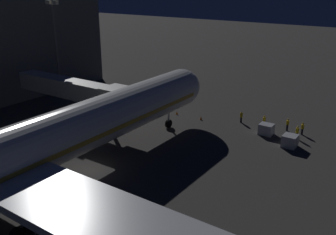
# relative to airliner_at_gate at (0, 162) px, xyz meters

# --- Properties ---
(ground_plane) EXTENTS (320.00, 320.00, 0.00)m
(ground_plane) POSITION_rel_airliner_at_gate_xyz_m (-0.00, -9.88, -5.14)
(ground_plane) COLOR #383533
(airliner_at_gate) EXTENTS (52.97, 64.40, 17.07)m
(airliner_at_gate) POSITION_rel_airliner_at_gate_xyz_m (0.00, 0.00, 0.00)
(airliner_at_gate) COLOR silver
(airliner_at_gate) RESTS_ON ground_plane
(jet_bridge) EXTENTS (20.59, 3.40, 6.78)m
(jet_bridge) POSITION_rel_airliner_at_gate_xyz_m (11.15, -19.56, 0.11)
(jet_bridge) COLOR #9E9E99
(jet_bridge) RESTS_ON ground_plane
(apron_floodlight_mast) EXTENTS (2.90, 0.50, 16.75)m
(apron_floodlight_mast) POSITION_rel_airliner_at_gate_xyz_m (25.50, -27.94, 4.66)
(apron_floodlight_mast) COLOR #59595E
(apron_floodlight_mast) RESTS_ON ground_plane
(baggage_container_near_belt) EXTENTS (1.75, 1.85, 1.57)m
(baggage_container_near_belt) POSITION_rel_airliner_at_gate_xyz_m (-16.48, -29.17, -4.35)
(baggage_container_near_belt) COLOR #B7BABF
(baggage_container_near_belt) RESTS_ON ground_plane
(baggage_container_mid_row) EXTENTS (1.86, 1.58, 1.49)m
(baggage_container_mid_row) POSITION_rel_airliner_at_gate_xyz_m (-12.50, -31.43, -4.39)
(baggage_container_mid_row) COLOR #B7BABF
(baggage_container_mid_row) RESTS_ON ground_plane
(ground_crew_near_nose_gear) EXTENTS (0.40, 0.40, 1.76)m
(ground_crew_near_nose_gear) POSITION_rel_airliner_at_gate_xyz_m (-16.59, -34.18, -4.17)
(ground_crew_near_nose_gear) COLOR black
(ground_crew_near_nose_gear) RESTS_ON ground_plane
(ground_crew_by_belt_loader) EXTENTS (0.40, 0.40, 1.82)m
(ground_crew_by_belt_loader) POSITION_rel_airliner_at_gate_xyz_m (-14.46, -34.37, -4.14)
(ground_crew_by_belt_loader) COLOR black
(ground_crew_by_belt_loader) RESTS_ON ground_plane
(ground_crew_marshaller_fwd) EXTENTS (0.40, 0.40, 1.79)m
(ground_crew_marshaller_fwd) POSITION_rel_airliner_at_gate_xyz_m (-7.71, -33.78, -4.15)
(ground_crew_marshaller_fwd) COLOR black
(ground_crew_marshaller_fwd) RESTS_ON ground_plane
(ground_crew_by_tug) EXTENTS (0.40, 0.40, 1.83)m
(ground_crew_by_tug) POSITION_rel_airliner_at_gate_xyz_m (-16.45, -32.25, -4.13)
(ground_crew_by_tug) COLOR black
(ground_crew_by_tug) RESTS_ON ground_plane
(ground_crew_walking_aft) EXTENTS (0.40, 0.40, 1.73)m
(ground_crew_walking_aft) POSITION_rel_airliner_at_gate_xyz_m (-11.18, -34.02, -4.18)
(ground_crew_walking_aft) COLOR black
(ground_crew_walking_aft) RESTS_ON ground_plane
(traffic_cone_nose_port) EXTENTS (0.36, 0.36, 0.55)m
(traffic_cone_nose_port) POSITION_rel_airliner_at_gate_xyz_m (-2.20, -31.41, -4.86)
(traffic_cone_nose_port) COLOR orange
(traffic_cone_nose_port) RESTS_ON ground_plane
(traffic_cone_nose_starboard) EXTENTS (0.36, 0.36, 0.55)m
(traffic_cone_nose_starboard) POSITION_rel_airliner_at_gate_xyz_m (2.20, -31.41, -4.86)
(traffic_cone_nose_starboard) COLOR orange
(traffic_cone_nose_starboard) RESTS_ON ground_plane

